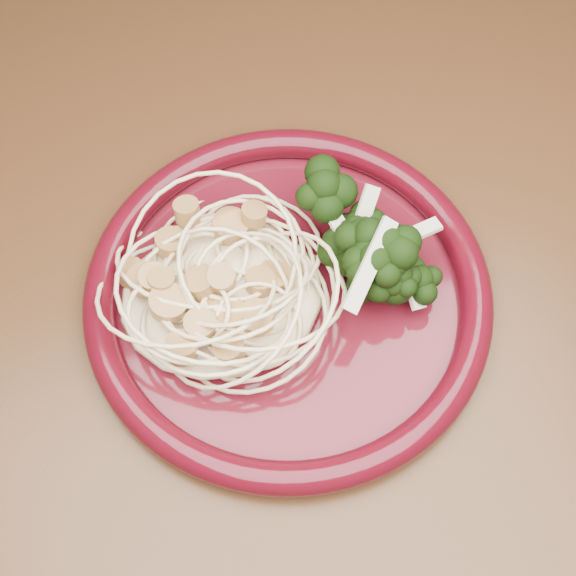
# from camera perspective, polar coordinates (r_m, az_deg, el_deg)

# --- Properties ---
(dining_table) EXTENTS (1.20, 0.80, 0.75)m
(dining_table) POSITION_cam_1_polar(r_m,az_deg,el_deg) (0.68, -2.61, -4.46)
(dining_table) COLOR #472814
(dining_table) RESTS_ON ground
(dinner_plate) EXTENTS (0.35, 0.35, 0.02)m
(dinner_plate) POSITION_cam_1_polar(r_m,az_deg,el_deg) (0.58, 0.00, -0.43)
(dinner_plate) COLOR #470C15
(dinner_plate) RESTS_ON dining_table
(spaghetti_pile) EXTENTS (0.17, 0.15, 0.03)m
(spaghetti_pile) POSITION_cam_1_polar(r_m,az_deg,el_deg) (0.57, -4.79, -0.16)
(spaghetti_pile) COLOR beige
(spaghetti_pile) RESTS_ON dinner_plate
(scallop_cluster) EXTENTS (0.16, 0.16, 0.05)m
(scallop_cluster) POSITION_cam_1_polar(r_m,az_deg,el_deg) (0.54, -5.09, 1.82)
(scallop_cluster) COLOR tan
(scallop_cluster) RESTS_ON spaghetti_pile
(broccoli_pile) EXTENTS (0.11, 0.16, 0.05)m
(broccoli_pile) POSITION_cam_1_polar(r_m,az_deg,el_deg) (0.57, 5.88, 0.93)
(broccoli_pile) COLOR black
(broccoli_pile) RESTS_ON dinner_plate
(onion_garnish) EXTENTS (0.08, 0.10, 0.06)m
(onion_garnish) POSITION_cam_1_polar(r_m,az_deg,el_deg) (0.54, 6.18, 2.55)
(onion_garnish) COLOR beige
(onion_garnish) RESTS_ON broccoli_pile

